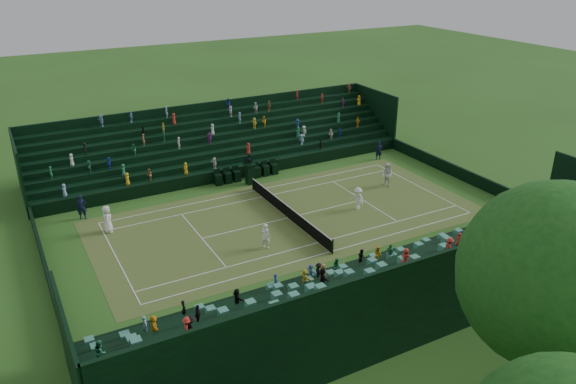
% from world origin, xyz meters
% --- Properties ---
extents(ground, '(160.00, 160.00, 0.00)m').
position_xyz_m(ground, '(0.00, 0.00, 0.00)').
color(ground, '#2C591C').
rests_on(ground, ground).
extents(court_surface, '(12.97, 26.77, 0.01)m').
position_xyz_m(court_surface, '(0.00, 0.00, 0.01)').
color(court_surface, '#367326').
rests_on(court_surface, ground).
extents(perimeter_wall_north, '(17.17, 0.20, 1.00)m').
position_xyz_m(perimeter_wall_north, '(0.00, 15.88, 0.50)').
color(perimeter_wall_north, black).
rests_on(perimeter_wall_north, ground).
extents(perimeter_wall_south, '(17.17, 0.20, 1.00)m').
position_xyz_m(perimeter_wall_south, '(0.00, -15.88, 0.50)').
color(perimeter_wall_south, black).
rests_on(perimeter_wall_south, ground).
extents(perimeter_wall_east, '(0.20, 31.77, 1.00)m').
position_xyz_m(perimeter_wall_east, '(8.48, 0.00, 0.50)').
color(perimeter_wall_east, black).
rests_on(perimeter_wall_east, ground).
extents(perimeter_wall_west, '(0.20, 31.77, 1.00)m').
position_xyz_m(perimeter_wall_west, '(-8.48, 0.00, 0.50)').
color(perimeter_wall_west, black).
rests_on(perimeter_wall_west, ground).
extents(north_grandstand, '(6.60, 32.00, 4.90)m').
position_xyz_m(north_grandstand, '(12.66, 0.00, 1.55)').
color(north_grandstand, black).
rests_on(north_grandstand, ground).
extents(south_grandstand, '(6.60, 32.00, 4.90)m').
position_xyz_m(south_grandstand, '(-12.66, 0.00, 1.55)').
color(south_grandstand, black).
rests_on(south_grandstand, ground).
extents(tennis_net, '(11.67, 0.10, 1.06)m').
position_xyz_m(tennis_net, '(0.00, 0.00, 0.53)').
color(tennis_net, black).
rests_on(tennis_net, ground).
extents(umpire_chair, '(0.80, 0.80, 2.52)m').
position_xyz_m(umpire_chair, '(-7.01, 0.33, 1.08)').
color(umpire_chair, black).
rests_on(umpire_chair, ground).
extents(courtside_chairs, '(0.58, 5.55, 1.26)m').
position_xyz_m(courtside_chairs, '(-7.99, 0.49, 0.48)').
color(courtside_chairs, black).
rests_on(courtside_chairs, ground).
extents(player_near_west, '(1.02, 0.77, 1.89)m').
position_xyz_m(player_near_west, '(-3.89, -11.52, 0.94)').
color(player_near_west, white).
rests_on(player_near_west, ground).
extents(player_near_east, '(0.74, 0.70, 1.70)m').
position_xyz_m(player_near_east, '(3.07, -3.26, 0.85)').
color(player_near_east, white).
rests_on(player_near_east, ground).
extents(player_far_west, '(1.10, 0.96, 1.92)m').
position_xyz_m(player_far_west, '(-1.30, 9.63, 0.96)').
color(player_far_west, white).
rests_on(player_far_west, ground).
extents(player_far_east, '(1.17, 0.78, 1.69)m').
position_xyz_m(player_far_east, '(1.10, 5.13, 0.85)').
color(player_far_east, white).
rests_on(player_far_east, ground).
extents(line_judge_north, '(0.58, 0.70, 1.66)m').
position_xyz_m(line_judge_north, '(-6.68, 12.87, 0.83)').
color(line_judge_north, black).
rests_on(line_judge_north, ground).
extents(line_judge_south, '(0.58, 0.74, 1.79)m').
position_xyz_m(line_judge_south, '(-6.77, -12.68, 0.90)').
color(line_judge_south, black).
rests_on(line_judge_south, ground).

